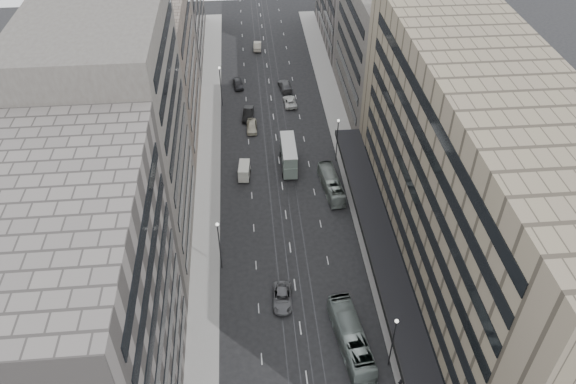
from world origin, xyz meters
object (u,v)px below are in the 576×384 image
object	(u,v)px
double_decker	(289,155)
sedan_2	(282,298)
panel_van	(244,171)
bus_near	(351,337)
pedestrian	(400,384)
bus_far	(331,184)

from	to	relation	value
double_decker	sedan_2	world-z (taller)	double_decker
panel_van	double_decker	bearing A→B (deg)	22.33
bus_near	panel_van	size ratio (longest dim) A/B	2.93
bus_near	pedestrian	xyz separation A→B (m)	(4.50, -6.09, -0.68)
bus_far	double_decker	world-z (taller)	double_decker
sedan_2	bus_far	bearing A→B (deg)	69.86
bus_far	panel_van	size ratio (longest dim) A/B	2.46
bus_near	sedan_2	bearing A→B (deg)	-51.40
double_decker	pedestrian	size ratio (longest dim) A/B	5.12
bus_near	double_decker	distance (m)	36.41
bus_near	sedan_2	world-z (taller)	bus_near
bus_near	panel_van	bearing A→B (deg)	-77.91
bus_far	pedestrian	world-z (taller)	bus_far
bus_near	sedan_2	size ratio (longest dim) A/B	2.21
bus_near	double_decker	world-z (taller)	double_decker
bus_near	double_decker	xyz separation A→B (m)	(-4.20, 36.16, 0.80)
bus_far	panel_van	distance (m)	14.50
bus_near	panel_van	xyz separation A→B (m)	(-11.71, 33.93, -0.30)
bus_far	sedan_2	size ratio (longest dim) A/B	1.86
bus_near	double_decker	size ratio (longest dim) A/B	1.42
sedan_2	panel_van	bearing A→B (deg)	102.49
bus_far	sedan_2	bearing A→B (deg)	60.72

